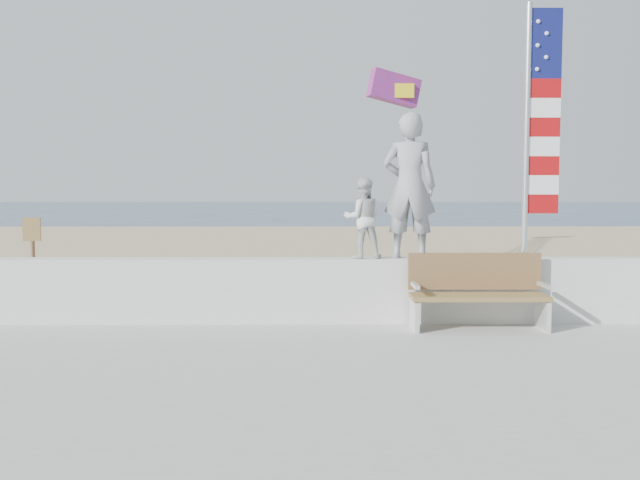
% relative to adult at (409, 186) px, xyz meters
% --- Properties ---
extents(ground, '(220.00, 220.00, 0.00)m').
position_rel_adult_xyz_m(ground, '(-1.44, -2.00, -2.09)').
color(ground, '#304660').
rests_on(ground, ground).
extents(sand, '(90.00, 40.00, 0.08)m').
position_rel_adult_xyz_m(sand, '(-1.44, 7.00, -2.05)').
color(sand, tan).
rests_on(sand, ground).
extents(seawall, '(30.00, 0.35, 0.90)m').
position_rel_adult_xyz_m(seawall, '(-1.44, 0.00, -1.46)').
color(seawall, silver).
rests_on(seawall, boardwalk).
extents(adult, '(0.83, 0.65, 2.01)m').
position_rel_adult_xyz_m(adult, '(0.00, 0.00, 0.00)').
color(adult, gray).
rests_on(adult, seawall).
extents(child, '(0.58, 0.47, 1.11)m').
position_rel_adult_xyz_m(child, '(-0.64, 0.00, -0.45)').
color(child, silver).
rests_on(child, seawall).
extents(bench, '(1.80, 0.57, 1.00)m').
position_rel_adult_xyz_m(bench, '(0.86, -0.45, -1.40)').
color(bench, olive).
rests_on(bench, boardwalk).
extents(flag, '(0.50, 0.08, 3.50)m').
position_rel_adult_xyz_m(flag, '(1.74, -0.00, 0.91)').
color(flag, silver).
rests_on(flag, seawall).
extents(parafoil_kite, '(0.90, 0.45, 0.60)m').
position_rel_adult_xyz_m(parafoil_kite, '(-0.03, 1.49, 1.55)').
color(parafoil_kite, red).
rests_on(parafoil_kite, ground).
extents(sign, '(0.32, 0.07, 1.46)m').
position_rel_adult_xyz_m(sign, '(-6.37, 2.72, -1.14)').
color(sign, brown).
rests_on(sign, sand).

